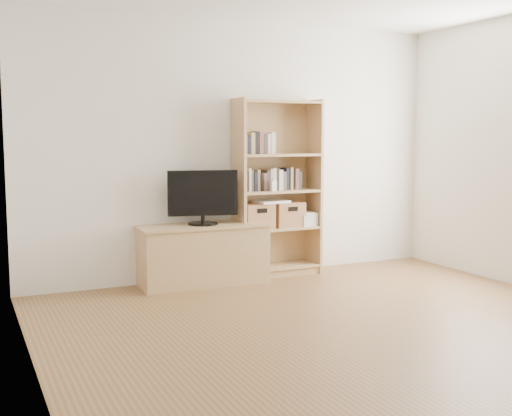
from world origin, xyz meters
TOP-DOWN VIEW (x-y plane):
  - floor at (0.00, 0.00)m, footprint 4.50×5.00m
  - back_wall at (0.00, 2.50)m, footprint 4.50×0.02m
  - left_wall at (-2.25, 0.00)m, footprint 0.02×5.00m
  - tv_stand at (-0.49, 2.27)m, footprint 1.24×0.49m
  - bookshelf at (0.36, 2.34)m, footprint 0.92×0.34m
  - television at (-0.49, 2.27)m, footprint 0.68×0.19m
  - books_row_mid at (0.36, 2.36)m, footprint 0.78×0.16m
  - books_row_upper at (0.16, 2.36)m, footprint 0.37×0.15m
  - baby_monitor at (0.26, 2.24)m, footprint 0.06×0.04m
  - basket_left at (0.12, 2.33)m, footprint 0.31×0.26m
  - basket_right at (0.47, 2.33)m, footprint 0.31×0.26m
  - laptop at (0.28, 2.32)m, footprint 0.37×0.28m
  - magazine_stack at (0.68, 2.34)m, footprint 0.21×0.28m

SIDE VIEW (x-z plane):
  - floor at x=0.00m, z-range -0.01..0.01m
  - tv_stand at x=-0.49m, z-range 0.00..0.57m
  - magazine_stack at x=0.68m, z-range 0.51..0.63m
  - basket_right at x=0.47m, z-range 0.51..0.76m
  - basket_left at x=0.12m, z-range 0.51..0.76m
  - laptop at x=0.28m, z-range 0.76..0.79m
  - television at x=-0.49m, z-range 0.59..1.12m
  - bookshelf at x=0.36m, z-range 0.00..1.82m
  - baby_monitor at x=0.26m, z-range 0.89..1.00m
  - books_row_mid at x=0.36m, z-range 0.89..1.10m
  - back_wall at x=0.00m, z-range 0.00..2.60m
  - left_wall at x=-2.25m, z-range 0.00..2.60m
  - books_row_upper at x=0.16m, z-range 1.27..1.45m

